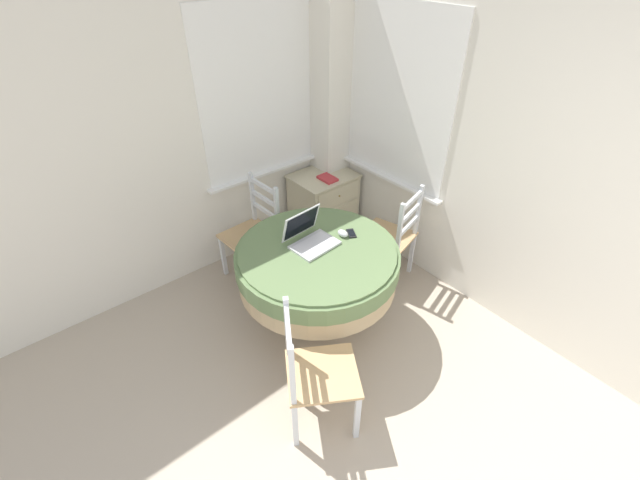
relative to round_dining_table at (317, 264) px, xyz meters
name	(u,v)px	position (x,y,z in m)	size (l,w,h in m)	color
corner_room_shell	(352,168)	(0.31, 0.01, 0.68)	(4.42, 5.21, 2.55)	white
round_dining_table	(317,264)	(0.00, 0.00, 0.00)	(1.20, 1.20, 0.73)	#4C3D2D
laptop	(310,237)	(0.01, 0.10, 0.19)	(0.35, 0.32, 0.24)	silver
computer_mouse	(343,233)	(0.25, 0.01, 0.16)	(0.06, 0.09, 0.05)	silver
cell_phone	(351,233)	(0.32, -0.01, 0.14)	(0.10, 0.13, 0.01)	black
dining_chair_near_back_window	(254,233)	(-0.04, 0.84, -0.16)	(0.45, 0.43, 0.91)	tan
dining_chair_near_right_window	(391,237)	(0.85, 0.02, -0.16)	(0.50, 0.52, 0.91)	tan
dining_chair_camera_near	(315,373)	(-0.55, -0.64, -0.16)	(0.58, 0.57, 0.91)	tan
corner_cabinet	(323,204)	(0.86, 0.95, -0.26)	(0.60, 0.49, 0.66)	beige
book_on_cabinet	(328,178)	(0.83, 0.86, 0.08)	(0.13, 0.18, 0.02)	#BC3338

